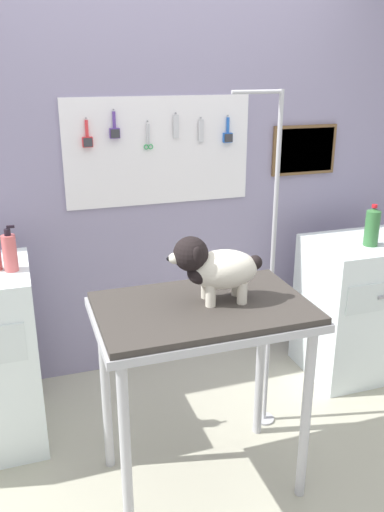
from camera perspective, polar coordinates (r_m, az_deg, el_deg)
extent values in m
cube|color=#AFAD96|center=(2.68, 3.72, -24.56)|extent=(4.40, 4.00, 0.04)
cube|color=#8E85A4|center=(3.21, -4.39, 7.15)|extent=(4.00, 0.06, 2.30)
cube|color=white|center=(3.14, -3.55, 11.15)|extent=(1.10, 0.02, 0.62)
cylinder|color=gray|center=(3.03, -11.33, 14.32)|extent=(0.01, 0.02, 0.01)
cylinder|color=#E1343A|center=(3.03, -11.24, 13.27)|extent=(0.02, 0.02, 0.09)
cube|color=#E1343A|center=(3.04, -11.14, 11.91)|extent=(0.06, 0.02, 0.06)
cube|color=#333338|center=(3.02, -11.10, 11.88)|extent=(0.05, 0.01, 0.05)
cylinder|color=gray|center=(3.05, -8.45, 15.30)|extent=(0.01, 0.02, 0.01)
cylinder|color=#593B93|center=(3.05, -8.36, 14.26)|extent=(0.02, 0.02, 0.09)
cube|color=#593B93|center=(3.05, -8.29, 12.91)|extent=(0.06, 0.02, 0.06)
cube|color=#333338|center=(3.04, -8.24, 12.88)|extent=(0.05, 0.01, 0.05)
cylinder|color=gray|center=(3.10, -4.82, 14.24)|extent=(0.01, 0.02, 0.01)
cube|color=silver|center=(3.09, -4.85, 12.93)|extent=(0.01, 0.00, 0.11)
cube|color=silver|center=(3.10, -4.62, 12.94)|extent=(0.01, 0.00, 0.11)
torus|color=green|center=(3.10, -4.93, 11.58)|extent=(0.03, 0.01, 0.03)
torus|color=green|center=(3.11, -4.46, 11.61)|extent=(0.03, 0.01, 0.03)
cylinder|color=gray|center=(3.14, -1.79, 15.10)|extent=(0.01, 0.02, 0.01)
cube|color=silver|center=(3.13, -1.72, 13.72)|extent=(0.03, 0.01, 0.13)
cylinder|color=gray|center=(3.19, 0.92, 14.64)|extent=(0.01, 0.02, 0.01)
cube|color=silver|center=(3.18, 0.98, 13.28)|extent=(0.03, 0.01, 0.13)
cylinder|color=gray|center=(3.24, 3.83, 14.82)|extent=(0.01, 0.02, 0.01)
cylinder|color=blue|center=(3.24, 3.87, 13.83)|extent=(0.02, 0.02, 0.09)
cube|color=blue|center=(3.25, 3.84, 12.56)|extent=(0.06, 0.02, 0.06)
cube|color=#333338|center=(3.23, 3.95, 12.53)|extent=(0.05, 0.01, 0.05)
cube|color=brown|center=(3.51, 11.95, 11.07)|extent=(0.44, 0.02, 0.31)
cube|color=#A17A49|center=(3.50, 12.00, 11.05)|extent=(0.40, 0.01, 0.27)
cylinder|color=#B7B7BC|center=(2.21, -7.12, -20.51)|extent=(0.04, 0.04, 0.85)
cylinder|color=#B7B7BC|center=(2.44, 12.13, -16.44)|extent=(0.04, 0.04, 0.85)
cylinder|color=#B7B7BC|center=(2.58, -9.24, -14.09)|extent=(0.04, 0.04, 0.85)
cylinder|color=#B7B7BC|center=(2.78, 7.34, -11.28)|extent=(0.04, 0.04, 0.85)
cube|color=#B7B7BC|center=(2.24, 1.17, -6.27)|extent=(0.91, 0.58, 0.03)
cube|color=#3B3631|center=(2.23, 1.17, -5.54)|extent=(0.88, 0.56, 0.03)
cylinder|color=#B7B7BC|center=(3.10, 7.73, -16.91)|extent=(0.11, 0.11, 0.01)
cylinder|color=#B7B7BC|center=(2.68, 8.58, -1.80)|extent=(0.02, 0.02, 1.75)
cylinder|color=#B7B7BC|center=(2.44, 7.02, 17.10)|extent=(0.24, 0.02, 0.02)
cylinder|color=silver|center=(2.19, 2.01, -4.23)|extent=(0.04, 0.04, 0.10)
cylinder|color=silver|center=(2.27, 1.51, -3.36)|extent=(0.04, 0.04, 0.10)
cylinder|color=silver|center=(2.23, 5.41, -3.93)|extent=(0.04, 0.04, 0.10)
cylinder|color=silver|center=(2.30, 4.79, -3.08)|extent=(0.04, 0.04, 0.10)
ellipsoid|color=silver|center=(2.21, 3.36, -1.43)|extent=(0.31, 0.22, 0.16)
ellipsoid|color=black|center=(2.19, 0.79, -1.82)|extent=(0.12, 0.14, 0.09)
sphere|color=black|center=(2.15, -0.14, 0.23)|extent=(0.14, 0.14, 0.14)
ellipsoid|color=silver|center=(2.15, -1.75, -0.24)|extent=(0.07, 0.06, 0.05)
sphere|color=black|center=(2.14, -2.51, -0.29)|extent=(0.02, 0.02, 0.02)
ellipsoid|color=black|center=(2.10, 0.58, -0.02)|extent=(0.05, 0.04, 0.08)
ellipsoid|color=black|center=(2.21, -0.08, 1.04)|extent=(0.05, 0.04, 0.08)
sphere|color=black|center=(2.24, 6.78, -0.69)|extent=(0.06, 0.06, 0.06)
cube|color=white|center=(3.49, 17.67, -5.18)|extent=(0.68, 0.52, 0.86)
cylinder|color=#D85F5F|center=(2.62, -18.97, 0.29)|extent=(0.07, 0.07, 0.17)
cylinder|color=black|center=(2.59, -19.22, 2.42)|extent=(0.03, 0.03, 0.03)
cube|color=black|center=(2.58, -18.92, 2.99)|extent=(0.04, 0.01, 0.01)
cylinder|color=#326C37|center=(3.23, 18.76, 2.83)|extent=(0.08, 0.08, 0.21)
cone|color=#326C37|center=(3.20, 18.98, 4.73)|extent=(0.08, 0.08, 0.02)
cylinder|color=red|center=(3.20, 19.02, 5.09)|extent=(0.03, 0.03, 0.02)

